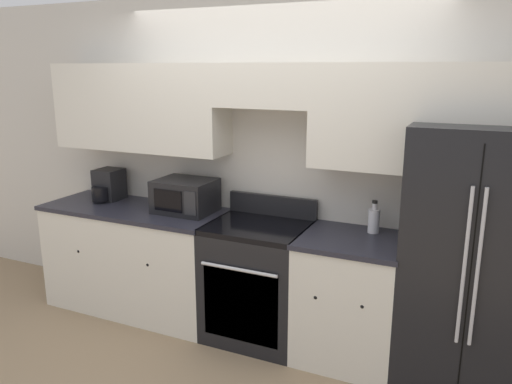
% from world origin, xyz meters
% --- Properties ---
extents(ground_plane, '(12.00, 12.00, 0.00)m').
position_xyz_m(ground_plane, '(0.00, 0.00, 0.00)').
color(ground_plane, '#937A5B').
extents(wall_back, '(8.00, 0.39, 2.60)m').
position_xyz_m(wall_back, '(-0.00, 0.58, 1.47)').
color(wall_back, beige).
rests_on(wall_back, ground_plane).
extents(lower_cabinets_left, '(1.57, 0.64, 0.91)m').
position_xyz_m(lower_cabinets_left, '(-1.13, 0.31, 0.46)').
color(lower_cabinets_left, silver).
rests_on(lower_cabinets_left, ground_plane).
extents(lower_cabinets_right, '(0.71, 0.64, 0.91)m').
position_xyz_m(lower_cabinets_right, '(0.73, 0.31, 0.46)').
color(lower_cabinets_right, silver).
rests_on(lower_cabinets_right, ground_plane).
extents(oven_range, '(0.74, 0.65, 1.07)m').
position_xyz_m(oven_range, '(0.02, 0.31, 0.46)').
color(oven_range, black).
rests_on(oven_range, ground_plane).
extents(refrigerator, '(0.83, 0.81, 1.72)m').
position_xyz_m(refrigerator, '(1.49, 0.39, 0.86)').
color(refrigerator, black).
rests_on(refrigerator, ground_plane).
extents(microwave, '(0.46, 0.38, 0.26)m').
position_xyz_m(microwave, '(-0.66, 0.39, 1.04)').
color(microwave, black).
rests_on(microwave, lower_cabinets_left).
extents(bottle, '(0.08, 0.08, 0.23)m').
position_xyz_m(bottle, '(0.83, 0.49, 1.00)').
color(bottle, silver).
rests_on(bottle, lower_cabinets_right).
extents(paper_towel_holder, '(0.21, 0.30, 0.27)m').
position_xyz_m(paper_towel_holder, '(-1.49, 0.43, 1.03)').
color(paper_towel_holder, black).
rests_on(paper_towel_holder, lower_cabinets_left).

